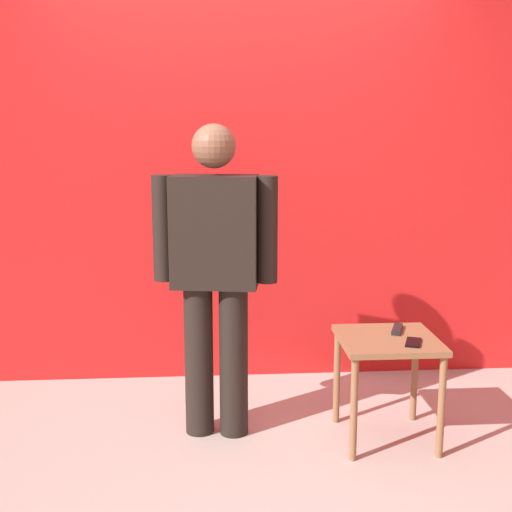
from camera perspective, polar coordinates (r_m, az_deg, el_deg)
The scene contains 6 objects.
ground_plane at distance 3.39m, azimuth -0.39°, elevation -17.14°, with size 12.00×12.00×0.00m, color #B7B2A8.
back_wall_red at distance 4.22m, azimuth -1.51°, elevation 7.75°, with size 5.31×0.12×2.72m, color red.
standing_person at distance 3.41m, azimuth -3.48°, elevation -0.83°, with size 0.64×0.28×1.61m.
side_table at distance 3.51m, azimuth 11.08°, elevation -8.16°, with size 0.49×0.49×0.55m.
cell_phone at distance 3.41m, azimuth 13.18°, elevation -7.13°, with size 0.07×0.14×0.01m, color black.
tv_remote at distance 3.59m, azimuth 11.86°, elevation -6.09°, with size 0.04×0.17×0.02m, color black.
Camera 1 is at (-0.19, -2.98, 1.60)m, focal length 47.24 mm.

